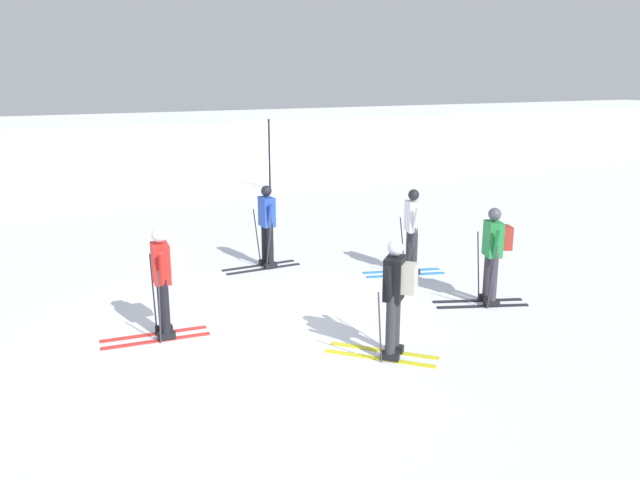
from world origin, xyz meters
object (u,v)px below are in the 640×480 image
at_px(skier_blue, 267,224).
at_px(skier_white, 412,229).
at_px(skier_black, 396,293).
at_px(skier_green, 493,251).
at_px(skier_red, 163,277).
at_px(trail_marker_pole, 269,154).

height_order(skier_blue, skier_white, same).
relative_size(skier_black, skier_green, 1.00).
xyz_separation_m(skier_black, skier_red, (-2.64, 2.23, 0.00)).
relative_size(skier_blue, skier_white, 1.00).
bearing_deg(skier_red, skier_green, -12.92).
xyz_separation_m(skier_blue, skier_white, (2.37, -1.75, -0.00)).
bearing_deg(skier_blue, skier_white, -36.44).
height_order(skier_white, trail_marker_pole, trail_marker_pole).
relative_size(skier_red, skier_white, 1.00).
xyz_separation_m(skier_blue, skier_black, (-0.17, -4.86, 0.04)).
height_order(skier_black, skier_red, same).
height_order(skier_red, skier_green, same).
distance_m(skier_red, trail_marker_pole, 13.12).
bearing_deg(skier_black, trail_marker_pole, 73.39).
bearing_deg(skier_green, skier_black, -159.68).
relative_size(skier_blue, skier_red, 1.00).
bearing_deg(skier_green, skier_white, 94.75).
bearing_deg(skier_red, skier_black, -40.22).
distance_m(skier_black, skier_red, 3.46).
distance_m(skier_blue, skier_black, 4.86).
bearing_deg(trail_marker_pole, skier_white, -98.17).
relative_size(skier_white, trail_marker_pole, 0.71).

